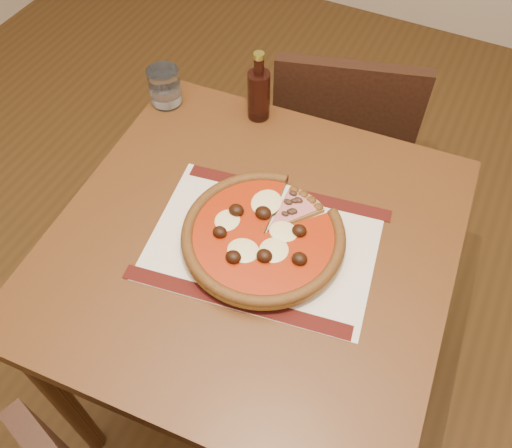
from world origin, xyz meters
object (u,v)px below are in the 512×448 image
Objects in this scene: plate at (263,240)px; bottle at (259,93)px; chair_far at (340,142)px; table at (252,267)px; pizza at (263,235)px; water_glass at (165,87)px.

bottle reaches higher than plate.
plate is 0.39m from bottle.
bottle is (-0.14, -0.28, 0.35)m from chair_far.
plate is at bearing 5.70° from table.
bottle is (-0.18, 0.34, 0.04)m from pizza.
plate is 0.02m from pizza.
chair_far reaches higher than pizza.
chair_far is (-0.01, 0.63, -0.17)m from table.
table is 2.83× the size of plate.
pizza is (-0.00, -0.00, 0.02)m from plate.
water_glass reaches higher than plate.
chair_far is 2.76× the size of plate.
chair_far is 4.63× the size of bottle.
chair_far is at bearing 90.96° from table.
plate is 1.68× the size of bottle.
bottle is (-0.18, 0.34, 0.06)m from plate.
chair_far is 0.70m from pizza.
water_glass reaches higher than table.
water_glass is at bearing 26.05° from chair_far.
plate is 3.20× the size of water_glass.
chair_far reaches higher than table.
water_glass is 0.52× the size of bottle.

